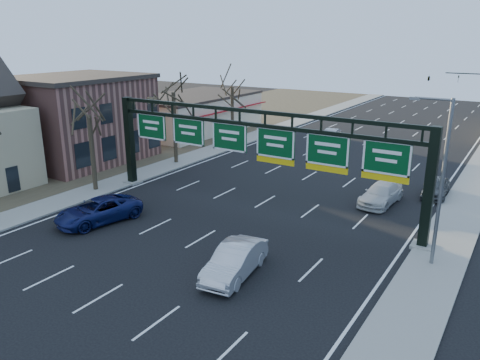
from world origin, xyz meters
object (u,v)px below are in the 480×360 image
Objects in this scene: sign_gantry at (254,147)px; car_silver_sedan at (235,261)px; car_blue_suv at (98,210)px; car_white_wagon at (381,194)px.

car_silver_sedan is at bearing -64.85° from sign_gantry.
car_silver_sedan reaches higher than car_blue_suv.
sign_gantry is 4.83× the size of car_white_wagon.
car_white_wagon is (14.82, 13.65, -0.05)m from car_blue_suv.
sign_gantry is 10.29m from car_silver_sedan.
car_blue_suv reaches higher than car_white_wagon.
car_blue_suv is at bearing -133.03° from car_white_wagon.
car_silver_sedan is at bearing 7.05° from car_blue_suv.
car_blue_suv is 11.70m from car_silver_sedan.
car_white_wagon is at bearing 70.57° from car_silver_sedan.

